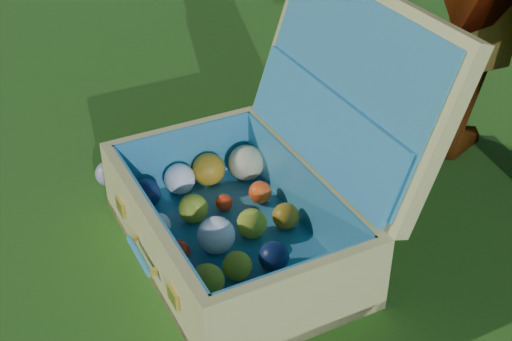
{
  "coord_description": "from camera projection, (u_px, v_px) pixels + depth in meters",
  "views": [
    {
      "loc": [
        0.72,
        -0.91,
        1.09
      ],
      "look_at": [
        -0.1,
        0.16,
        0.19
      ],
      "focal_mm": 50.0,
      "sensor_mm": 36.0,
      "label": 1
    }
  ],
  "objects": [
    {
      "name": "suitcase",
      "position": [
        269.0,
        181.0,
        1.62
      ],
      "size": [
        0.81,
        0.79,
        0.58
      ],
      "rotation": [
        0.0,
        0.0,
        -0.44
      ],
      "color": "#CAC06D",
      "rests_on": "ground"
    },
    {
      "name": "stray_ball",
      "position": [
        108.0,
        174.0,
        1.88
      ],
      "size": [
        0.07,
        0.07,
        0.07
      ],
      "primitive_type": "sphere",
      "color": "teal",
      "rests_on": "ground"
    },
    {
      "name": "ground",
      "position": [
        250.0,
        288.0,
        1.57
      ],
      "size": [
        60.0,
        60.0,
        0.0
      ],
      "primitive_type": "plane",
      "color": "#215114",
      "rests_on": "ground"
    }
  ]
}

